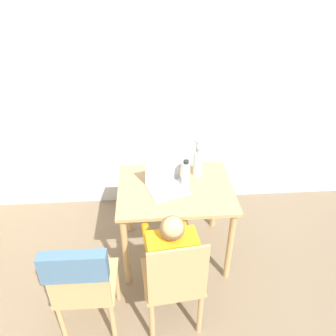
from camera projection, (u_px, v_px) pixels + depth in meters
wall_back at (172, 91)px, 3.09m from camera, size 6.40×0.05×2.50m
dining_table at (175, 198)px, 2.73m from camera, size 0.94×0.73×0.73m
chair_occupied at (174, 282)px, 2.22m from camera, size 0.44×0.44×0.90m
chair_spare at (81, 280)px, 2.06m from camera, size 0.40×0.43×0.91m
person_seated at (170, 253)px, 2.24m from camera, size 0.38×0.46×0.98m
laptop at (166, 181)px, 2.65m from camera, size 0.37×0.34×0.27m
flower_vase at (198, 161)px, 2.76m from camera, size 0.08×0.08×0.35m
water_bottle at (186, 174)px, 2.64m from camera, size 0.07×0.07×0.24m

